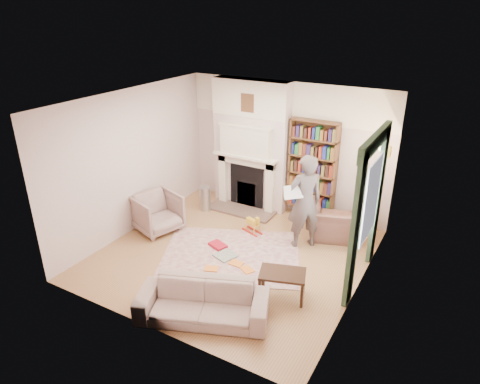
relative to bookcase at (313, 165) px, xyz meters
The scene contains 25 objects.
floor 2.51m from the bookcase, 107.05° to the right, with size 4.50×4.50×0.00m, color olive.
ceiling 2.75m from the bookcase, 107.05° to the right, with size 4.50×4.50×0.00m, color white.
wall_back 0.70m from the bookcase, 168.69° to the left, with size 4.50×4.50×0.00m, color beige.
wall_front 4.42m from the bookcase, 98.46° to the right, with size 4.50×4.50×0.00m, color beige.
wall_left 3.60m from the bookcase, 143.83° to the right, with size 4.50×4.50×0.00m, color beige.
wall_right 2.67m from the bookcase, 52.96° to the right, with size 4.50×4.50×0.00m, color beige.
fireplace 1.42m from the bookcase, behind, with size 1.70×0.58×2.80m.
bookcase is the anchor object (origin of this frame).
window 2.36m from the bookcase, 47.34° to the right, with size 0.02×0.90×1.30m, color silver.
curtain_left 2.87m from the bookcase, 57.36° to the right, with size 0.07×0.32×2.40m, color #2B442D.
curtain_right 1.86m from the bookcase, 33.35° to the right, with size 0.07×0.32×2.40m, color #2B442D.
pelmet 2.60m from the bookcase, 48.16° to the right, with size 0.09×1.70×0.24m, color #2B442D.
wall_sconce 1.68m from the bookcase, 24.19° to the right, with size 0.20×0.24×0.24m, color gold, non-canonical shape.
rug 2.55m from the bookcase, 107.12° to the right, with size 2.45×1.88×0.01m, color beige.
armchair_reading 1.28m from the bookcase, 37.52° to the right, with size 1.03×0.90×0.67m, color #50332A.
armchair_left 3.29m from the bookcase, 139.79° to the right, with size 0.82×0.84×0.77m, color #A99C8C.
sofa 3.93m from the bookcase, 92.43° to the right, with size 1.88×0.74×0.55m, color #BDB29C.
man_reading 1.26m from the bookcase, 75.07° to the right, with size 0.66×0.43×1.81m, color #4F443F.
newspaper 1.40m from the bookcase, 83.14° to the right, with size 0.35×0.02×0.25m, color white.
coffee_table 3.05m from the bookcase, 77.26° to the right, with size 0.70×0.45×0.45m, color #341A12, non-canonical shape.
paraffin_heater 2.45m from the bookcase, 158.80° to the right, with size 0.24×0.24×0.55m, color #A0A2A7.
rocking_horse 1.74m from the bookcase, 120.79° to the right, with size 0.44×0.18×0.39m, color gold, non-canonical shape.
board_game 2.64m from the bookcase, 107.78° to the right, with size 0.34×0.34×0.03m, color gold.
game_box_lid 2.56m from the bookcase, 116.72° to the right, with size 0.33×0.22×0.06m, color #AC1325.
comic_annuals 2.81m from the bookcase, 100.06° to the right, with size 0.85×0.58×0.02m.
Camera 1 is at (3.42, -5.77, 4.20)m, focal length 32.00 mm.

